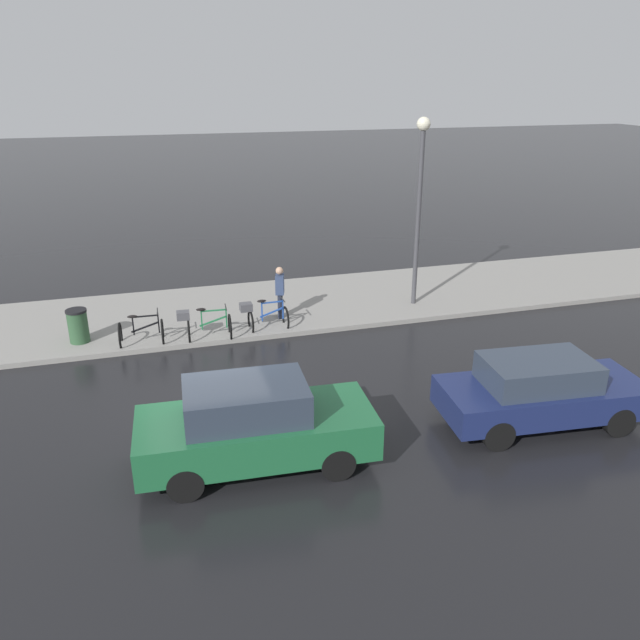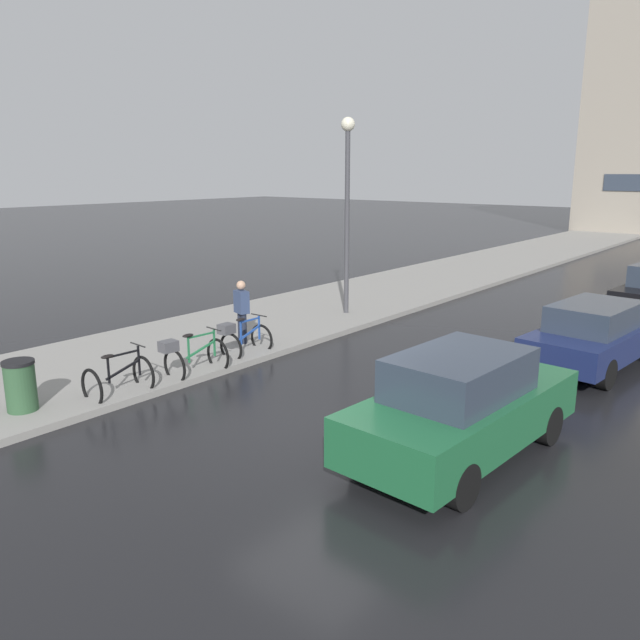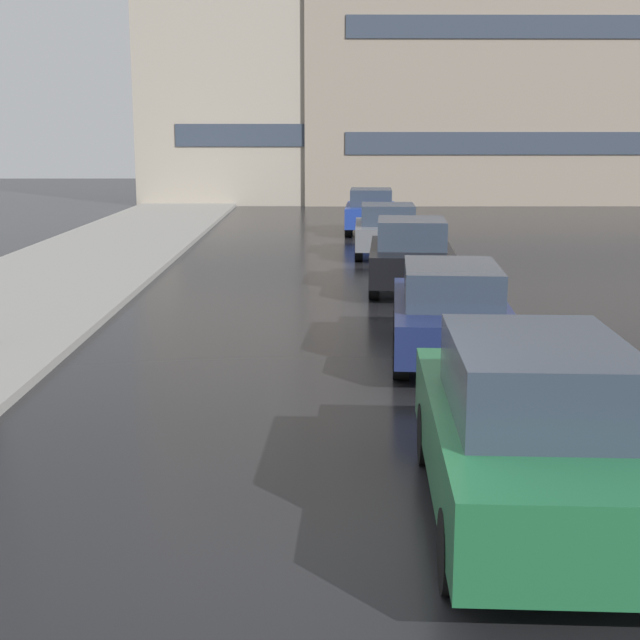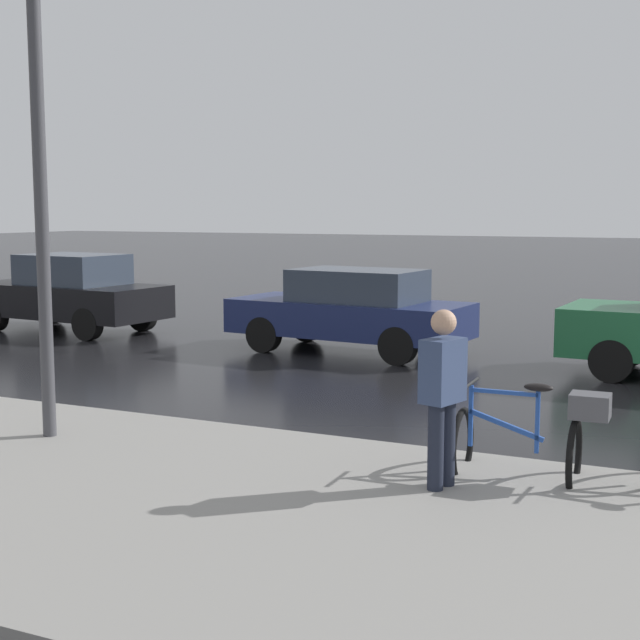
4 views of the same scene
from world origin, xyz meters
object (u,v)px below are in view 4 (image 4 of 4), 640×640
at_px(pedestrian, 442,395).
at_px(streetlamp, 37,88).
at_px(bicycle_third, 534,437).
at_px(car_black, 69,293).
at_px(car_navy, 351,310).

distance_m(pedestrian, streetlamp, 5.15).
relative_size(bicycle_third, pedestrian, 0.79).
distance_m(bicycle_third, pedestrian, 1.05).
bearing_deg(pedestrian, bicycle_third, -44.01).
height_order(car_black, streetlamp, streetlamp).
distance_m(bicycle_third, car_navy, 7.95).
bearing_deg(car_navy, pedestrian, -151.62).
relative_size(pedestrian, streetlamp, 0.29).
height_order(bicycle_third, streetlamp, streetlamp).
bearing_deg(car_navy, car_black, 89.24).
xyz_separation_m(car_black, streetlamp, (-7.33, -5.98, 2.96)).
bearing_deg(car_black, car_navy, -90.76).
bearing_deg(bicycle_third, pedestrian, 135.99).
height_order(bicycle_third, car_black, car_black).
xyz_separation_m(car_navy, car_black, (0.08, 6.40, 0.04)).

